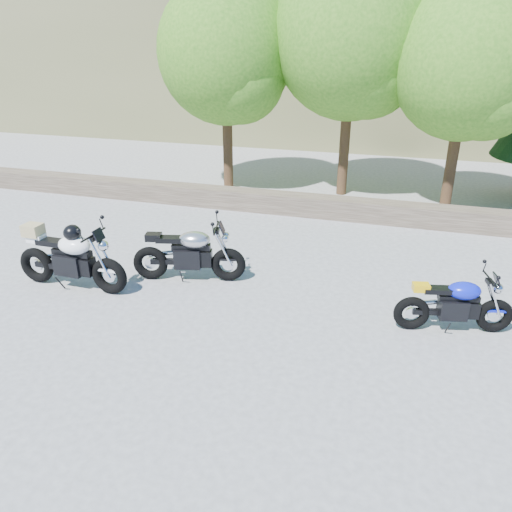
{
  "coord_description": "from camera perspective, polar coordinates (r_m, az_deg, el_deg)",
  "views": [
    {
      "loc": [
        2.42,
        -6.43,
        4.19
      ],
      "look_at": [
        0.2,
        1.0,
        0.75
      ],
      "focal_mm": 35.0,
      "sensor_mm": 36.0,
      "label": 1
    }
  ],
  "objects": [
    {
      "name": "ground",
      "position": [
        8.05,
        -3.43,
        -7.5
      ],
      "size": [
        90.0,
        90.0,
        0.0
      ],
      "primitive_type": "plane",
      "color": "slate",
      "rests_on": "ground"
    },
    {
      "name": "stone_wall",
      "position": [
        12.8,
        4.93,
        5.89
      ],
      "size": [
        22.0,
        0.55,
        0.5
      ],
      "primitive_type": "cube",
      "color": "#483C30",
      "rests_on": "ground"
    },
    {
      "name": "tree_decid_left",
      "position": [
        14.41,
        -3.14,
        21.67
      ],
      "size": [
        3.67,
        3.67,
        5.62
      ],
      "color": "#382314",
      "rests_on": "ground"
    },
    {
      "name": "tree_decid_mid",
      "position": [
        14.05,
        11.33,
        22.88
      ],
      "size": [
        4.08,
        4.08,
        6.24
      ],
      "color": "#382314",
      "rests_on": "ground"
    },
    {
      "name": "tree_decid_right",
      "position": [
        13.45,
        23.45,
        19.15
      ],
      "size": [
        3.54,
        3.54,
        5.41
      ],
      "color": "#382314",
      "rests_on": "ground"
    },
    {
      "name": "silver_bike",
      "position": [
        9.22,
        -7.6,
        0.19
      ],
      "size": [
        2.07,
        0.78,
        1.05
      ],
      "rotation": [
        0.0,
        0.0,
        0.24
      ],
      "color": "black",
      "rests_on": "ground"
    },
    {
      "name": "white_bike",
      "position": [
        9.42,
        -20.52,
        -0.12
      ],
      "size": [
        2.2,
        0.7,
        1.22
      ],
      "rotation": [
        0.0,
        0.0,
        -0.01
      ],
      "color": "black",
      "rests_on": "ground"
    },
    {
      "name": "blue_bike",
      "position": [
        8.18,
        21.81,
        -5.23
      ],
      "size": [
        1.79,
        0.65,
        0.91
      ],
      "rotation": [
        0.0,
        0.0,
        0.22
      ],
      "color": "black",
      "rests_on": "ground"
    }
  ]
}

